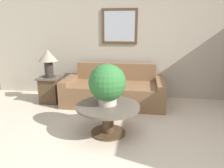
{
  "coord_description": "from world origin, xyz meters",
  "views": [
    {
      "loc": [
        -0.09,
        -2.38,
        1.69
      ],
      "look_at": [
        -0.65,
        1.54,
        0.61
      ],
      "focal_mm": 35.0,
      "sensor_mm": 36.0,
      "label": 1
    }
  ],
  "objects_px": {
    "table_lamp": "(48,59)",
    "potted_plant_on_table": "(107,84)",
    "coffee_table": "(108,113)",
    "side_table": "(50,89)",
    "couch_main": "(114,91)"
  },
  "relations": [
    {
      "from": "table_lamp",
      "to": "potted_plant_on_table",
      "type": "distance_m",
      "value": 1.96
    },
    {
      "from": "coffee_table",
      "to": "side_table",
      "type": "distance_m",
      "value": 1.99
    },
    {
      "from": "couch_main",
      "to": "coffee_table",
      "type": "bearing_deg",
      "value": -86.11
    },
    {
      "from": "couch_main",
      "to": "coffee_table",
      "type": "xyz_separation_m",
      "value": [
        0.09,
        -1.4,
        0.07
      ]
    },
    {
      "from": "couch_main",
      "to": "potted_plant_on_table",
      "type": "height_order",
      "value": "potted_plant_on_table"
    },
    {
      "from": "coffee_table",
      "to": "potted_plant_on_table",
      "type": "distance_m",
      "value": 0.47
    },
    {
      "from": "potted_plant_on_table",
      "to": "side_table",
      "type": "bearing_deg",
      "value": 140.19
    },
    {
      "from": "couch_main",
      "to": "table_lamp",
      "type": "xyz_separation_m",
      "value": [
        -1.42,
        -0.11,
        0.7
      ]
    },
    {
      "from": "side_table",
      "to": "table_lamp",
      "type": "xyz_separation_m",
      "value": [
        -0.0,
        0.0,
        0.69
      ]
    },
    {
      "from": "coffee_table",
      "to": "table_lamp",
      "type": "height_order",
      "value": "table_lamp"
    },
    {
      "from": "potted_plant_on_table",
      "to": "coffee_table",
      "type": "bearing_deg",
      "value": -67.62
    },
    {
      "from": "side_table",
      "to": "potted_plant_on_table",
      "type": "distance_m",
      "value": 2.02
    },
    {
      "from": "couch_main",
      "to": "side_table",
      "type": "relative_size",
      "value": 3.72
    },
    {
      "from": "couch_main",
      "to": "coffee_table",
      "type": "distance_m",
      "value": 1.4
    },
    {
      "from": "coffee_table",
      "to": "table_lamp",
      "type": "xyz_separation_m",
      "value": [
        -1.51,
        1.29,
        0.64
      ]
    }
  ]
}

